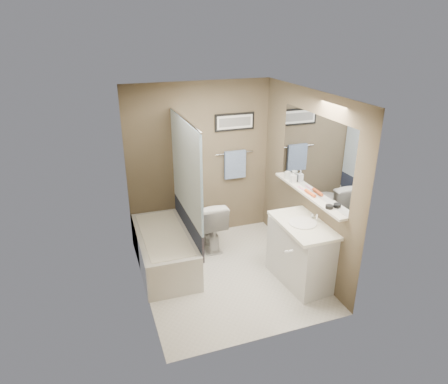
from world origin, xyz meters
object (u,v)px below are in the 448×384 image
object	(u,v)px
toilet	(208,223)
bathtub	(165,250)
vanity	(301,254)
glass_jar	(288,175)
hair_brush_front	(310,193)
candle_bowl_near	(329,207)
soap_bottle	(293,177)

from	to	relation	value
toilet	bathtub	bearing A→B (deg)	24.23
toilet	vanity	bearing A→B (deg)	124.59
glass_jar	hair_brush_front	bearing A→B (deg)	-90.00
bathtub	vanity	xyz separation A→B (m)	(1.60, -0.93, 0.15)
bathtub	hair_brush_front	xyz separation A→B (m)	(1.79, -0.71, 0.89)
candle_bowl_near	hair_brush_front	world-z (taller)	hair_brush_front
toilet	vanity	xyz separation A→B (m)	(0.86, -1.26, 0.02)
candle_bowl_near	glass_jar	world-z (taller)	glass_jar
glass_jar	soap_bottle	xyz separation A→B (m)	(0.00, -0.16, 0.03)
hair_brush_front	glass_jar	distance (m)	0.62
bathtub	hair_brush_front	distance (m)	2.12
candle_bowl_near	glass_jar	xyz separation A→B (m)	(0.00, 1.05, 0.03)
hair_brush_front	glass_jar	world-z (taller)	glass_jar
bathtub	candle_bowl_near	bearing A→B (deg)	-31.49
vanity	hair_brush_front	size ratio (longest dim) A/B	4.09
toilet	candle_bowl_near	size ratio (longest dim) A/B	8.44
vanity	glass_jar	xyz separation A→B (m)	(0.19, 0.83, 0.77)
bathtub	vanity	distance (m)	1.85
bathtub	toilet	world-z (taller)	toilet
bathtub	glass_jar	bearing A→B (deg)	-1.90
glass_jar	soap_bottle	bearing A→B (deg)	-90.00
vanity	soap_bottle	distance (m)	1.06
toilet	vanity	distance (m)	1.53
vanity	soap_bottle	size ratio (longest dim) A/B	5.51
vanity	soap_bottle	world-z (taller)	soap_bottle
vanity	candle_bowl_near	distance (m)	0.79
soap_bottle	hair_brush_front	bearing A→B (deg)	-90.00
candle_bowl_near	hair_brush_front	bearing A→B (deg)	90.00
toilet	hair_brush_front	bearing A→B (deg)	135.21
toilet	soap_bottle	bearing A→B (deg)	150.99
bathtub	candle_bowl_near	world-z (taller)	candle_bowl_near
toilet	glass_jar	world-z (taller)	glass_jar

